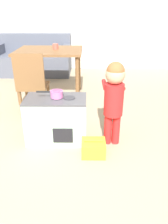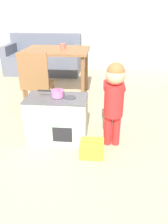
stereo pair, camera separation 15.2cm
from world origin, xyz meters
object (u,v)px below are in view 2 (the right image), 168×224
couch (44,59)px  child_figure (114,94)px  cup_on_table (63,46)px  dining_chair_near (37,83)px  play_kitchen (58,118)px  toy_pot (57,93)px  toy_basket (92,148)px  dining_table (57,56)px

couch → child_figure: bearing=-62.9°
cup_on_table → dining_chair_near: bearing=-104.8°
play_kitchen → toy_pot: 0.30m
child_figure → play_kitchen: bearing=173.7°
child_figure → couch: (-1.45, 2.84, -0.27)m
toy_basket → cup_on_table: bearing=108.7°
dining_chair_near → couch: 2.28m
toy_basket → couch: 3.31m
child_figure → cup_on_table: 1.62m
play_kitchen → couch: (-0.85, 2.77, 0.05)m
dining_table → toy_pot: bearing=-78.6°
toy_basket → dining_chair_near: dining_chair_near is taller
toy_pot → couch: size_ratio=0.17×
toy_pot → couch: (-0.87, 2.77, -0.24)m
child_figure → toy_basket: child_figure is taller
dining_chair_near → couch: (-0.49, 2.22, -0.16)m
cup_on_table → toy_pot: bearing=-82.9°
cup_on_table → play_kitchen: bearing=-83.3°
dining_chair_near → cup_on_table: size_ratio=10.01×
toy_pot → dining_table: size_ratio=0.28×
toy_pot → toy_basket: toy_pot is taller
child_figure → dining_chair_near: bearing=147.5°
dining_chair_near → couch: size_ratio=0.54×
toy_pot → dining_table: (-0.26, 1.30, 0.11)m
toy_pot → cup_on_table: cup_on_table is taller
child_figure → dining_chair_near: (-0.96, 0.61, -0.11)m
play_kitchen → couch: couch is taller
toy_pot → toy_basket: bearing=-37.1°
play_kitchen → cup_on_table: size_ratio=7.40×
dining_chair_near → couch: dining_chair_near is taller
couch → dining_chair_near: bearing=-77.7°
couch → cup_on_table: 1.66m
cup_on_table → dining_table: bearing=-156.3°
dining_chair_near → play_kitchen: bearing=-56.1°
cup_on_table → child_figure: bearing=-61.9°
play_kitchen → dining_table: 1.39m
dining_table → cup_on_table: cup_on_table is taller
play_kitchen → cup_on_table: 1.46m
couch → cup_on_table: bearing=-63.9°
toy_pot → child_figure: 0.59m
dining_table → dining_chair_near: (-0.12, -0.76, -0.19)m
toy_pot → cup_on_table: size_ratio=3.16×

